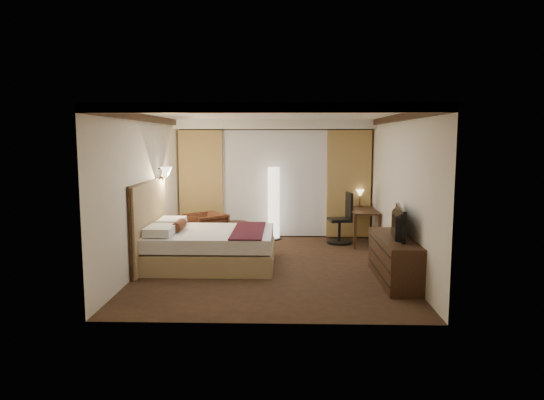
{
  "coord_description": "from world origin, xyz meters",
  "views": [
    {
      "loc": [
        0.25,
        -8.51,
        2.27
      ],
      "look_at": [
        0.0,
        0.4,
        1.15
      ],
      "focal_mm": 32.0,
      "sensor_mm": 36.0,
      "label": 1
    }
  ],
  "objects_px": {
    "armchair": "(206,227)",
    "desk": "(363,226)",
    "side_table": "(238,233)",
    "television": "(393,219)",
    "bed": "(212,247)",
    "dresser": "(394,259)",
    "office_chair": "(340,218)",
    "floor_lamp": "(274,203)"
  },
  "relations": [
    {
      "from": "office_chair",
      "to": "dresser",
      "type": "height_order",
      "value": "office_chair"
    },
    {
      "from": "floor_lamp",
      "to": "office_chair",
      "type": "relative_size",
      "value": 1.47
    },
    {
      "from": "bed",
      "to": "dresser",
      "type": "relative_size",
      "value": 1.21
    },
    {
      "from": "desk",
      "to": "side_table",
      "type": "bearing_deg",
      "value": -176.18
    },
    {
      "from": "bed",
      "to": "armchair",
      "type": "xyz_separation_m",
      "value": [
        -0.39,
        1.68,
        0.06
      ]
    },
    {
      "from": "side_table",
      "to": "office_chair",
      "type": "distance_m",
      "value": 2.25
    },
    {
      "from": "side_table",
      "to": "office_chair",
      "type": "bearing_deg",
      "value": 3.42
    },
    {
      "from": "desk",
      "to": "television",
      "type": "distance_m",
      "value": 2.94
    },
    {
      "from": "office_chair",
      "to": "dresser",
      "type": "xyz_separation_m",
      "value": [
        0.57,
        -2.81,
        -0.21
      ]
    },
    {
      "from": "desk",
      "to": "television",
      "type": "bearing_deg",
      "value": -89.6
    },
    {
      "from": "side_table",
      "to": "dresser",
      "type": "bearing_deg",
      "value": -43.87
    },
    {
      "from": "bed",
      "to": "armchair",
      "type": "distance_m",
      "value": 1.73
    },
    {
      "from": "bed",
      "to": "floor_lamp",
      "type": "relative_size",
      "value": 1.34
    },
    {
      "from": "office_chair",
      "to": "television",
      "type": "distance_m",
      "value": 2.9
    },
    {
      "from": "armchair",
      "to": "office_chair",
      "type": "height_order",
      "value": "office_chair"
    },
    {
      "from": "floor_lamp",
      "to": "dresser",
      "type": "bearing_deg",
      "value": -57.89
    },
    {
      "from": "bed",
      "to": "television",
      "type": "distance_m",
      "value": 3.25
    },
    {
      "from": "side_table",
      "to": "television",
      "type": "relative_size",
      "value": 0.47
    },
    {
      "from": "armchair",
      "to": "desk",
      "type": "relative_size",
      "value": 0.6
    },
    {
      "from": "office_chair",
      "to": "bed",
      "type": "bearing_deg",
      "value": -151.65
    },
    {
      "from": "armchair",
      "to": "side_table",
      "type": "bearing_deg",
      "value": 59.32
    },
    {
      "from": "floor_lamp",
      "to": "bed",
      "type": "bearing_deg",
      "value": -114.61
    },
    {
      "from": "bed",
      "to": "floor_lamp",
      "type": "height_order",
      "value": "floor_lamp"
    },
    {
      "from": "desk",
      "to": "television",
      "type": "xyz_separation_m",
      "value": [
        0.02,
        -2.86,
        0.64
      ]
    },
    {
      "from": "side_table",
      "to": "television",
      "type": "bearing_deg",
      "value": -44.18
    },
    {
      "from": "side_table",
      "to": "floor_lamp",
      "type": "distance_m",
      "value": 1.11
    },
    {
      "from": "bed",
      "to": "office_chair",
      "type": "xyz_separation_m",
      "value": [
        2.51,
        1.92,
        0.24
      ]
    },
    {
      "from": "desk",
      "to": "dresser",
      "type": "xyz_separation_m",
      "value": [
        0.05,
        -2.86,
        -0.02
      ]
    },
    {
      "from": "side_table",
      "to": "desk",
      "type": "bearing_deg",
      "value": 3.82
    },
    {
      "from": "desk",
      "to": "dresser",
      "type": "relative_size",
      "value": 0.7
    },
    {
      "from": "armchair",
      "to": "dresser",
      "type": "distance_m",
      "value": 4.32
    },
    {
      "from": "armchair",
      "to": "side_table",
      "type": "distance_m",
      "value": 0.7
    },
    {
      "from": "bed",
      "to": "armchair",
      "type": "height_order",
      "value": "armchair"
    },
    {
      "from": "side_table",
      "to": "desk",
      "type": "xyz_separation_m",
      "value": [
        2.74,
        0.18,
        0.13
      ]
    },
    {
      "from": "side_table",
      "to": "dresser",
      "type": "relative_size",
      "value": 0.27
    },
    {
      "from": "dresser",
      "to": "office_chair",
      "type": "bearing_deg",
      "value": 101.38
    },
    {
      "from": "desk",
      "to": "television",
      "type": "relative_size",
      "value": 1.22
    },
    {
      "from": "armchair",
      "to": "desk",
      "type": "height_order",
      "value": "armchair"
    },
    {
      "from": "desk",
      "to": "dresser",
      "type": "height_order",
      "value": "desk"
    },
    {
      "from": "bed",
      "to": "television",
      "type": "relative_size",
      "value": 2.11
    },
    {
      "from": "armchair",
      "to": "television",
      "type": "distance_m",
      "value": 4.34
    },
    {
      "from": "armchair",
      "to": "office_chair",
      "type": "distance_m",
      "value": 2.92
    }
  ]
}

